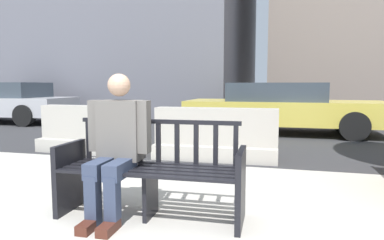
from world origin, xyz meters
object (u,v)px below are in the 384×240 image
object	(u,v)px
jersey_barrier_centre	(215,138)
car_taxi_near	(282,108)
street_bench	(151,174)
jersey_barrier_left	(93,133)
car_sedan_mid	(7,102)
seated_person	(116,142)

from	to	relation	value
jersey_barrier_centre	car_taxi_near	size ratio (longest dim) A/B	0.42
street_bench	jersey_barrier_centre	bearing A→B (deg)	87.66
jersey_barrier_left	car_taxi_near	world-z (taller)	car_taxi_near
jersey_barrier_centre	car_taxi_near	xyz separation A→B (m)	(1.04, 3.37, 0.31)
car_taxi_near	car_sedan_mid	distance (m)	8.59
seated_person	jersey_barrier_centre	xyz separation A→B (m)	(0.42, 2.65, -0.35)
jersey_barrier_centre	street_bench	bearing A→B (deg)	-92.34
street_bench	car_sedan_mid	bearing A→B (deg)	139.85
jersey_barrier_left	street_bench	bearing A→B (deg)	-50.45
street_bench	jersey_barrier_left	xyz separation A→B (m)	(-2.15, 2.60, -0.06)
street_bench	jersey_barrier_left	world-z (taller)	street_bench
street_bench	car_taxi_near	size ratio (longest dim) A/B	0.35
seated_person	car_sedan_mid	bearing A→B (deg)	138.34
seated_person	jersey_barrier_centre	distance (m)	2.71
jersey_barrier_centre	car_sedan_mid	bearing A→B (deg)	153.95
seated_person	car_sedan_mid	xyz separation A→B (m)	(-7.13, 6.34, -0.03)
car_taxi_near	car_sedan_mid	world-z (taller)	car_sedan_mid
street_bench	seated_person	size ratio (longest dim) A/B	1.30
jersey_barrier_centre	jersey_barrier_left	world-z (taller)	same
jersey_barrier_centre	car_sedan_mid	distance (m)	8.41
seated_person	car_sedan_mid	distance (m)	9.55
street_bench	car_sedan_mid	distance (m)	9.74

